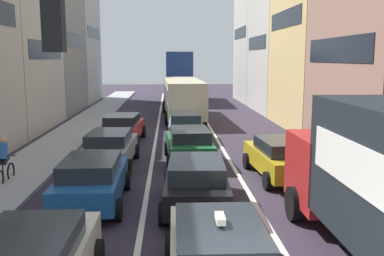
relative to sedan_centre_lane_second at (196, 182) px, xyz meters
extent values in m
cube|color=#9A9A9A|center=(-6.56, 13.13, -0.73)|extent=(2.60, 64.00, 0.14)
cube|color=silver|center=(-1.56, 13.13, -0.79)|extent=(0.16, 60.00, 0.01)
cube|color=silver|center=(1.84, 13.13, -0.79)|extent=(0.16, 60.00, 0.01)
cube|color=black|center=(-8.34, 15.13, 4.15)|extent=(0.02, 7.04, 1.10)
cube|color=gray|center=(-11.86, 23.93, 4.57)|extent=(7.00, 8.70, 10.74)
cube|color=black|center=(-8.34, 23.93, 5.11)|extent=(0.02, 7.04, 1.10)
cube|color=#B2ADA3|center=(-11.86, 32.73, 5.54)|extent=(7.00, 8.70, 12.68)
cube|color=black|center=(-8.34, 32.73, 6.18)|extent=(0.02, 7.04, 1.10)
cube|color=#B2ADA3|center=(10.04, 32.73, 5.59)|extent=(7.00, 8.70, 12.76)
cube|color=black|center=(6.53, 32.73, 6.22)|extent=(0.02, 7.04, 1.10)
cube|color=#B2ADA3|center=(10.04, 23.93, 4.40)|extent=(7.00, 8.70, 10.40)
cube|color=black|center=(6.53, 23.93, 4.92)|extent=(0.02, 7.04, 1.10)
cube|color=tan|center=(10.04, 15.13, 5.48)|extent=(7.00, 8.70, 12.55)
cube|color=black|center=(6.53, 15.13, 6.10)|extent=(0.02, 7.04, 1.10)
cube|color=black|center=(6.53, 6.33, 4.01)|extent=(0.02, 7.04, 1.10)
cube|color=black|center=(-2.41, -6.16, 4.15)|extent=(0.28, 0.28, 0.84)
sphere|color=red|center=(-2.41, -6.01, 4.41)|extent=(0.18, 0.18, 0.18)
sphere|color=#F2A519|center=(-2.41, -6.01, 4.15)|extent=(0.18, 0.18, 0.18)
sphere|color=green|center=(-2.41, -6.01, 3.89)|extent=(0.18, 0.18, 0.18)
cube|color=#A51E1E|center=(3.84, -1.28, 0.63)|extent=(2.40, 2.40, 1.90)
cube|color=black|center=(3.84, -0.07, 1.01)|extent=(2.02, 0.03, 0.70)
cube|color=white|center=(2.63, -5.04, 1.66)|extent=(0.03, 4.48, 0.90)
cylinder|color=black|center=(2.64, -1.20, -0.32)|extent=(0.30, 0.96, 0.96)
cylinder|color=black|center=(5.04, -1.20, -0.32)|extent=(0.30, 0.96, 0.96)
cube|color=#1E2328|center=(0.11, -5.12, 0.43)|extent=(1.60, 2.42, 0.52)
cube|color=#F2EACC|center=(0.11, -5.12, 0.80)|extent=(0.16, 0.44, 0.12)
cylinder|color=black|center=(-0.80, -3.45, -0.48)|extent=(0.23, 0.64, 0.64)
cylinder|color=black|center=(1.04, -3.47, -0.48)|extent=(0.23, 0.64, 0.64)
cube|color=#1E2328|center=(-3.27, -5.39, 0.43)|extent=(1.59, 2.42, 0.52)
cylinder|color=black|center=(-4.18, -3.72, -0.48)|extent=(0.22, 0.64, 0.64)
cylinder|color=black|center=(-2.34, -3.73, -0.48)|extent=(0.22, 0.64, 0.64)
cube|color=black|center=(0.00, 0.05, -0.13)|extent=(1.99, 4.38, 0.70)
cube|color=#1E2328|center=(-0.01, -0.15, 0.43)|extent=(1.69, 2.48, 0.52)
cylinder|color=black|center=(-0.85, 1.55, -0.48)|extent=(0.25, 0.65, 0.64)
cylinder|color=black|center=(0.99, 1.47, -0.48)|extent=(0.25, 0.65, 0.64)
cylinder|color=black|center=(-0.98, -1.37, -0.48)|extent=(0.25, 0.65, 0.64)
cylinder|color=black|center=(0.86, -1.45, -0.48)|extent=(0.25, 0.65, 0.64)
cube|color=#194C8C|center=(-3.16, 0.45, -0.13)|extent=(1.84, 4.32, 0.70)
cube|color=#1E2328|center=(-3.16, 0.25, 0.43)|extent=(1.61, 2.42, 0.52)
cylinder|color=black|center=(-4.10, 1.90, -0.48)|extent=(0.23, 0.64, 0.64)
cylinder|color=black|center=(-2.26, 1.92, -0.48)|extent=(0.23, 0.64, 0.64)
cylinder|color=black|center=(-4.07, -1.02, -0.48)|extent=(0.23, 0.64, 0.64)
cylinder|color=black|center=(-2.23, -1.00, -0.48)|extent=(0.23, 0.64, 0.64)
cube|color=#19592D|center=(0.06, 5.81, -0.13)|extent=(1.98, 4.37, 0.70)
cube|color=#1E2328|center=(0.07, 5.61, 0.43)|extent=(1.68, 2.47, 0.52)
cylinder|color=black|center=(-0.92, 7.23, -0.48)|extent=(0.25, 0.65, 0.64)
cylinder|color=black|center=(0.91, 7.31, -0.48)|extent=(0.25, 0.65, 0.64)
cylinder|color=black|center=(-0.80, 4.31, -0.48)|extent=(0.25, 0.65, 0.64)
cylinder|color=black|center=(1.04, 4.38, -0.48)|extent=(0.25, 0.65, 0.64)
cube|color=gray|center=(-3.25, 5.23, -0.13)|extent=(1.95, 4.36, 0.70)
cube|color=#1E2328|center=(-3.26, 5.03, 0.43)|extent=(1.67, 2.46, 0.52)
cylinder|color=black|center=(-4.12, 6.72, -0.48)|extent=(0.24, 0.65, 0.64)
cylinder|color=black|center=(-2.28, 6.66, -0.48)|extent=(0.24, 0.65, 0.64)
cylinder|color=black|center=(-4.22, 3.80, -0.48)|extent=(0.24, 0.65, 0.64)
cylinder|color=black|center=(-2.38, 3.74, -0.48)|extent=(0.24, 0.65, 0.64)
cube|color=#759EB7|center=(0.10, 11.14, -0.13)|extent=(1.89, 4.34, 0.70)
cube|color=#1E2328|center=(0.10, 10.94, 0.43)|extent=(1.64, 2.44, 0.52)
cylinder|color=black|center=(-0.79, 12.62, -0.48)|extent=(0.23, 0.64, 0.64)
cylinder|color=black|center=(1.05, 12.58, -0.48)|extent=(0.23, 0.64, 0.64)
cylinder|color=black|center=(-0.85, 9.70, -0.48)|extent=(0.23, 0.64, 0.64)
cylinder|color=black|center=(0.99, 9.66, -0.48)|extent=(0.23, 0.64, 0.64)
cube|color=#A51E1E|center=(-3.28, 10.54, -0.13)|extent=(2.07, 4.41, 0.70)
cube|color=#1E2328|center=(-3.30, 10.34, 0.43)|extent=(1.74, 2.51, 0.52)
cylinder|color=black|center=(-4.11, 12.06, -0.48)|extent=(0.26, 0.65, 0.64)
cylinder|color=black|center=(-2.27, 11.94, -0.48)|extent=(0.26, 0.65, 0.64)
cylinder|color=black|center=(-4.30, 9.14, -0.48)|extent=(0.26, 0.65, 0.64)
cylinder|color=black|center=(-2.46, 9.03, -0.48)|extent=(0.26, 0.65, 0.64)
cube|color=#B29319|center=(3.36, 3.14, -0.13)|extent=(2.08, 4.41, 0.70)
cube|color=#1E2328|center=(3.38, 2.94, 0.43)|extent=(1.74, 2.51, 0.52)
cylinder|color=black|center=(2.35, 4.54, -0.48)|extent=(0.26, 0.65, 0.64)
cylinder|color=black|center=(4.19, 4.66, -0.48)|extent=(0.26, 0.65, 0.64)
cylinder|color=black|center=(2.54, 1.62, -0.48)|extent=(0.26, 0.65, 0.64)
cylinder|color=black|center=(4.38, 1.74, -0.48)|extent=(0.26, 0.65, 0.64)
cube|color=#BFB793|center=(0.21, 19.37, 0.90)|extent=(2.86, 10.58, 2.40)
cube|color=black|center=(0.21, 19.37, 1.26)|extent=(2.87, 9.95, 0.70)
cylinder|color=black|center=(-1.17, 23.11, -0.30)|extent=(0.33, 1.01, 1.00)
cylinder|color=black|center=(1.33, 23.19, -0.30)|extent=(0.33, 1.01, 1.00)
cylinder|color=black|center=(-0.93, 16.18, -0.30)|extent=(0.33, 1.01, 1.00)
cylinder|color=black|center=(1.56, 16.26, -0.30)|extent=(0.33, 1.01, 1.00)
cube|color=navy|center=(0.29, 32.94, 0.90)|extent=(2.68, 10.54, 2.40)
cube|color=black|center=(0.29, 32.94, 1.26)|extent=(2.70, 9.91, 0.70)
cube|color=navy|center=(0.29, 32.94, 3.18)|extent=(2.68, 10.54, 2.16)
cube|color=black|center=(0.29, 32.94, 3.42)|extent=(2.70, 9.91, 0.64)
cylinder|color=black|center=(-0.90, 36.74, -0.30)|extent=(0.32, 1.01, 1.00)
cylinder|color=black|center=(1.60, 36.70, -0.30)|extent=(0.32, 1.01, 1.00)
cylinder|color=black|center=(-1.02, 29.81, -0.30)|extent=(0.32, 1.01, 1.00)
cylinder|color=black|center=(1.48, 29.77, -0.30)|extent=(0.32, 1.01, 1.00)
torus|color=black|center=(-6.61, 3.22, -0.46)|extent=(0.06, 0.68, 0.68)
torus|color=black|center=(-6.61, 2.17, -0.46)|extent=(0.06, 0.68, 0.68)
cylinder|color=black|center=(-6.61, 2.70, 0.04)|extent=(0.05, 0.95, 0.05)
cylinder|color=black|center=(-6.61, 2.50, -0.18)|extent=(0.04, 0.04, 0.55)
cylinder|color=black|center=(-6.61, 3.12, 0.17)|extent=(0.50, 0.04, 0.04)
cylinder|color=#232833|center=(-6.69, 2.65, 0.11)|extent=(0.14, 0.44, 0.30)
cylinder|color=#232833|center=(-6.53, 2.64, 0.11)|extent=(0.14, 0.44, 0.30)
cylinder|color=#2659B2|center=(-6.61, 2.60, 0.44)|extent=(0.30, 0.46, 0.62)
sphere|color=tan|center=(-6.61, 2.72, 0.81)|extent=(0.22, 0.22, 0.22)
camera|label=1|loc=(-0.79, -12.51, 3.65)|focal=40.54mm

